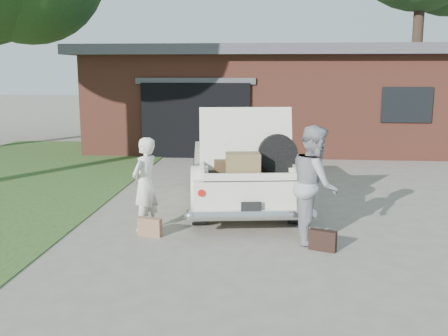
{
  "coord_description": "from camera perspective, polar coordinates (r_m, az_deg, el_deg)",
  "views": [
    {
      "loc": [
        0.7,
        -7.21,
        2.58
      ],
      "look_at": [
        0.0,
        0.6,
        1.1
      ],
      "focal_mm": 42.0,
      "sensor_mm": 36.0,
      "label": 1
    }
  ],
  "objects": [
    {
      "name": "ground",
      "position": [
        7.69,
        -0.41,
        -8.92
      ],
      "size": [
        90.0,
        90.0,
        0.0
      ],
      "primitive_type": "plane",
      "color": "gray",
      "rests_on": "ground"
    },
    {
      "name": "house",
      "position": [
        18.71,
        6.05,
        7.84
      ],
      "size": [
        12.8,
        7.8,
        3.3
      ],
      "color": "brown",
      "rests_on": "ground"
    },
    {
      "name": "sedan",
      "position": [
        10.27,
        1.72,
        0.15
      ],
      "size": [
        2.47,
        4.98,
        1.95
      ],
      "rotation": [
        0.0,
        0.0,
        0.14
      ],
      "color": "silver",
      "rests_on": "ground"
    },
    {
      "name": "woman_left",
      "position": [
        8.55,
        -8.57,
        -1.74
      ],
      "size": [
        0.55,
        0.65,
        1.52
      ],
      "primitive_type": "imported",
      "rotation": [
        0.0,
        0.0,
        -1.97
      ],
      "color": "silver",
      "rests_on": "ground"
    },
    {
      "name": "woman_right",
      "position": [
        7.99,
        9.82,
        -1.71
      ],
      "size": [
        0.71,
        0.89,
        1.77
      ],
      "primitive_type": "imported",
      "rotation": [
        0.0,
        0.0,
        1.62
      ],
      "color": "gray",
      "rests_on": "ground"
    },
    {
      "name": "suitcase_left",
      "position": [
        8.34,
        -8.07,
        -6.39
      ],
      "size": [
        0.39,
        0.19,
        0.29
      ],
      "primitive_type": "cube",
      "rotation": [
        0.0,
        0.0,
        -0.2
      ],
      "color": "#906549",
      "rests_on": "ground"
    },
    {
      "name": "suitcase_right",
      "position": [
        7.76,
        10.7,
        -7.75
      ],
      "size": [
        0.41,
        0.26,
        0.3
      ],
      "primitive_type": "cube",
      "rotation": [
        0.0,
        0.0,
        -0.37
      ],
      "color": "black",
      "rests_on": "ground"
    }
  ]
}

